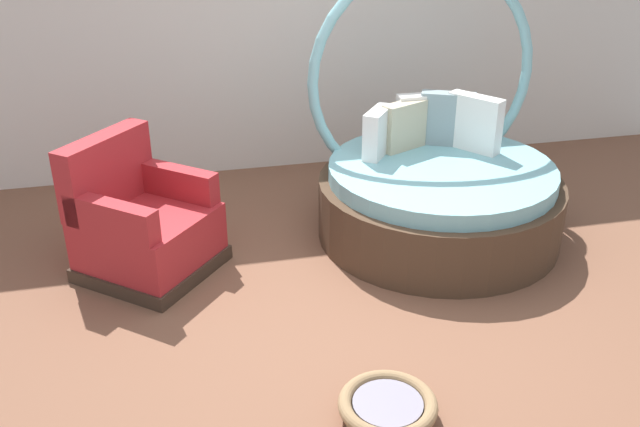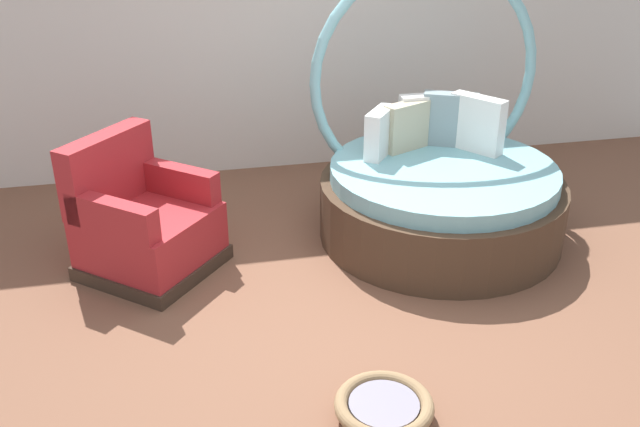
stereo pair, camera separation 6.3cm
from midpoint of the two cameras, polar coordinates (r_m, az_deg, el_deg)
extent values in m
cube|color=brown|center=(4.52, 1.79, -8.32)|extent=(8.00, 8.00, 0.02)
cube|color=silver|center=(6.34, -3.66, 15.69)|extent=(8.00, 0.12, 2.77)
cylinder|color=#473323|center=(5.41, 9.95, 0.40)|extent=(1.81, 1.81, 0.45)
cylinder|color=#7AB7C1|center=(5.29, 10.19, 3.19)|extent=(1.66, 1.66, 0.12)
torus|color=#7AB7C1|center=(5.54, 8.80, 10.68)|extent=(1.80, 0.08, 1.80)
cube|color=white|center=(5.53, 12.79, 7.03)|extent=(0.35, 0.41, 0.42)
cube|color=gray|center=(5.61, 10.67, 7.42)|extent=(0.42, 0.28, 0.41)
cube|color=white|center=(5.61, 8.65, 7.47)|extent=(0.39, 0.12, 0.39)
cube|color=#BCB293|center=(5.47, 7.25, 6.95)|extent=(0.38, 0.26, 0.37)
cube|color=white|center=(5.33, 5.17, 6.46)|extent=(0.31, 0.36, 0.35)
cube|color=#38281E|center=(5.10, -12.87, -3.83)|extent=(1.12, 1.12, 0.10)
cube|color=#A32328|center=(5.00, -13.12, -1.65)|extent=(1.07, 1.07, 0.34)
cube|color=#A32328|center=(5.02, -16.31, 3.40)|extent=(0.61, 0.68, 0.50)
cube|color=#A32328|center=(4.67, -15.98, -0.23)|extent=(0.60, 0.53, 0.22)
cube|color=#A32328|center=(5.09, -11.13, 2.62)|extent=(0.60, 0.53, 0.22)
cylinder|color=#8E704C|center=(3.78, 5.61, -15.79)|extent=(0.44, 0.44, 0.06)
torus|color=#8E704C|center=(3.74, 5.65, -15.05)|extent=(0.51, 0.51, 0.07)
cylinder|color=gray|center=(3.75, 5.64, -15.17)|extent=(0.36, 0.36, 0.05)
camera|label=1|loc=(0.03, -89.60, 0.20)|focal=39.93mm
camera|label=2|loc=(0.03, 90.40, -0.20)|focal=39.93mm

